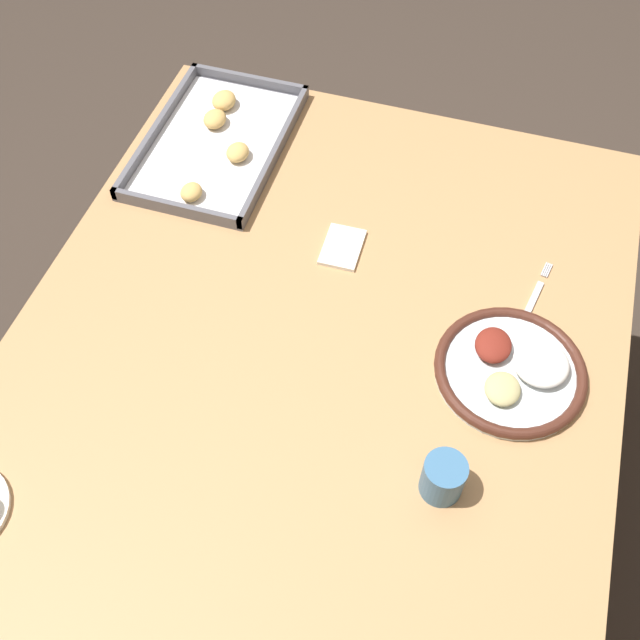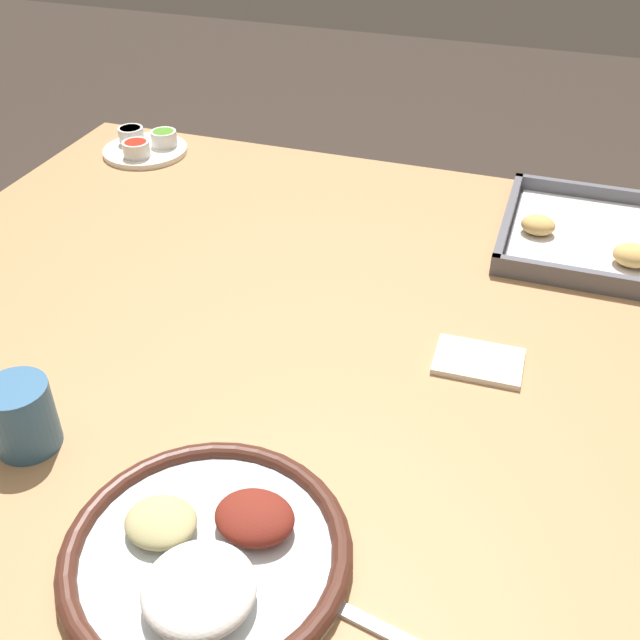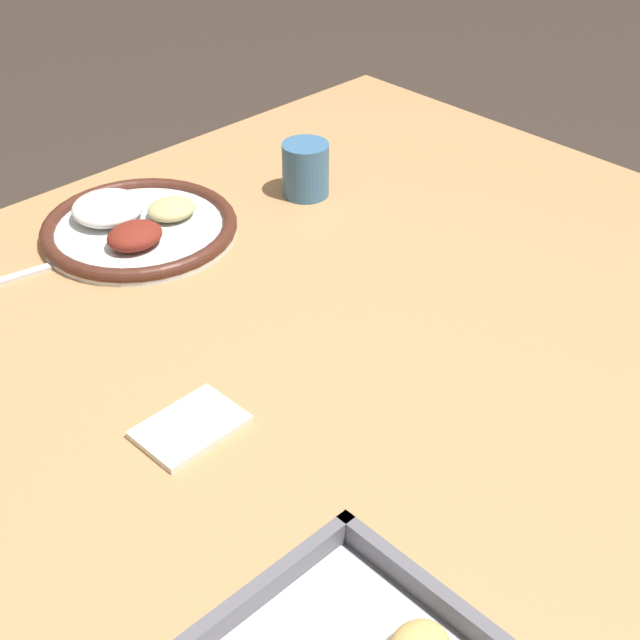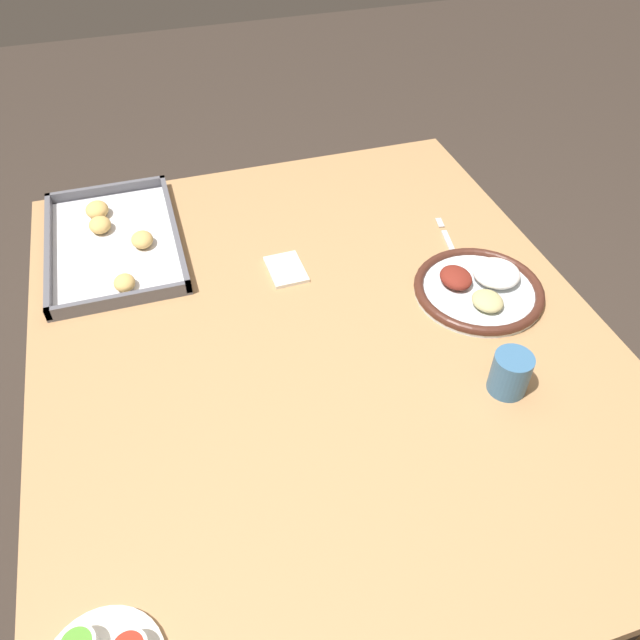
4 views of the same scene
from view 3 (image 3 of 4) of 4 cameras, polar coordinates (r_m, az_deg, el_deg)
dining_table at (r=1.08m, az=0.14°, el=-5.03°), size 1.29×1.09×0.75m
dinner_plate at (r=1.24m, az=-11.65°, el=5.95°), size 0.27×0.27×0.05m
fork at (r=1.20m, az=-18.07°, el=2.92°), size 0.20×0.05×0.00m
drinking_cup at (r=1.31m, az=-0.93°, el=9.62°), size 0.07×0.07×0.08m
napkin at (r=0.92m, az=-8.31°, el=-6.78°), size 0.11×0.08×0.01m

